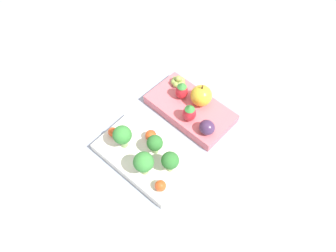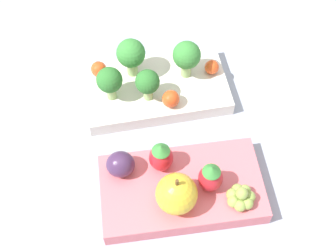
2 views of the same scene
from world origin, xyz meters
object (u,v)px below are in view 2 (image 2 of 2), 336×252
broccoli_floret_0 (187,56)px  plum (121,164)px  bento_box_savoury (156,89)px  bento_box_fruit (182,189)px  broccoli_floret_3 (131,54)px  broccoli_floret_1 (148,83)px  cherry_tomato_0 (99,69)px  cherry_tomato_2 (212,67)px  apple (175,194)px  broccoli_floret_2 (110,81)px  strawberry_1 (161,157)px  strawberry_0 (211,177)px  grape_cluster (241,197)px  cherry_tomato_1 (171,99)px

broccoli_floret_0 → plum: bearing=-122.4°
bento_box_savoury → bento_box_fruit: bearing=-82.5°
broccoli_floret_0 → plum: 0.18m
broccoli_floret_0 → broccoli_floret_3: (-0.08, 0.01, 0.00)m
bento_box_fruit → plum: plum is taller
bento_box_fruit → broccoli_floret_1: (-0.03, 0.14, 0.04)m
bento_box_fruit → cherry_tomato_0: (-0.10, 0.19, 0.02)m
bento_box_savoury → cherry_tomato_2: size_ratio=10.16×
bento_box_savoury → bento_box_fruit: bento_box_fruit is taller
broccoli_floret_1 → apple: (0.02, -0.16, -0.01)m
bento_box_savoury → bento_box_fruit: size_ratio=1.03×
apple → cherry_tomato_0: bearing=113.3°
bento_box_fruit → broccoli_floret_2: broccoli_floret_2 is taller
strawberry_1 → cherry_tomato_2: bearing=60.8°
cherry_tomato_2 → apple: (-0.07, -0.20, 0.02)m
strawberry_1 → broccoli_floret_0: bearing=72.7°
bento_box_savoury → cherry_tomato_0: bearing=163.4°
broccoli_floret_0 → plum: size_ratio=1.68×
bento_box_fruit → broccoli_floret_3: broccoli_floret_3 is taller
apple → strawberry_0: bearing=24.0°
broccoli_floret_0 → broccoli_floret_1: 0.07m
cherry_tomato_0 → cherry_tomato_2: 0.16m
apple → broccoli_floret_1: bearing=97.8°
cherry_tomato_0 → grape_cluster: (0.17, -0.21, -0.00)m
bento_box_fruit → strawberry_1: 0.05m
bento_box_savoury → broccoli_floret_2: broccoli_floret_2 is taller
bento_box_savoury → cherry_tomato_1: size_ratio=8.73×
broccoli_floret_0 → broccoli_floret_2: 0.11m
bento_box_fruit → broccoli_floret_1: 0.15m
cherry_tomato_1 → strawberry_1: bearing=-101.7°
grape_cluster → cherry_tomato_1: bearing=115.3°
cherry_tomato_2 → strawberry_1: bearing=-119.2°
strawberry_0 → strawberry_1: bearing=150.1°
cherry_tomato_0 → strawberry_0: size_ratio=0.49×
broccoli_floret_2 → strawberry_0: (0.12, -0.15, -0.01)m
bento_box_savoury → plum: (-0.05, -0.14, 0.03)m
bento_box_fruit → grape_cluster: bearing=-21.1°
cherry_tomato_1 → strawberry_0: 0.14m
cherry_tomato_2 → plum: 0.20m
cherry_tomato_0 → cherry_tomato_2: bearing=-2.9°
bento_box_savoury → strawberry_0: bearing=-71.7°
broccoli_floret_3 → cherry_tomato_2: 0.12m
cherry_tomato_1 → bento_box_savoury: bearing=115.5°
strawberry_0 → strawberry_1: (-0.06, 0.03, 0.00)m
broccoli_floret_3 → plum: size_ratio=1.73×
strawberry_1 → broccoli_floret_2: bearing=117.8°
bento_box_savoury → strawberry_0: 0.18m
broccoli_floret_3 → cherry_tomato_2: bearing=-3.6°
broccoli_floret_3 → plum: 0.16m
broccoli_floret_1 → cherry_tomato_1: broccoli_floret_1 is taller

